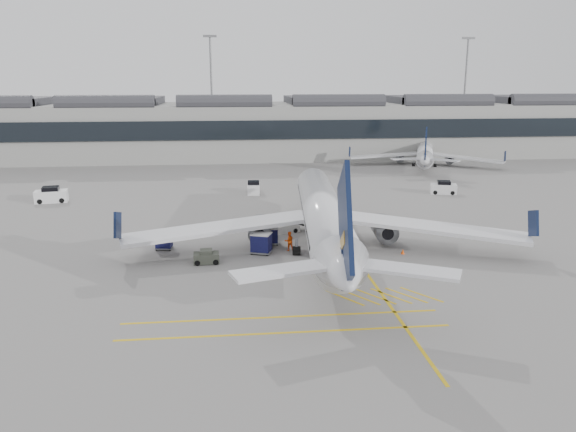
{
  "coord_description": "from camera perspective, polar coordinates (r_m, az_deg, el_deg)",
  "views": [
    {
      "loc": [
        -1.39,
        -45.97,
        16.13
      ],
      "look_at": [
        3.77,
        2.99,
        4.0
      ],
      "focal_mm": 35.0,
      "sensor_mm": 36.0,
      "label": 1
    }
  ],
  "objects": [
    {
      "name": "terminal",
      "position": [
        118.33,
        -5.39,
        8.94
      ],
      "size": [
        200.0,
        20.45,
        12.4
      ],
      "color": "#9E9E99",
      "rests_on": "ground"
    },
    {
      "name": "ground",
      "position": [
        48.74,
        -4.06,
        -5.52
      ],
      "size": [
        220.0,
        220.0,
        0.0
      ],
      "primitive_type": "plane",
      "color": "gray",
      "rests_on": "ground"
    },
    {
      "name": "baggage_cart_a",
      "position": [
        51.94,
        3.77,
        -3.18
      ],
      "size": [
        1.97,
        1.76,
        1.78
      ],
      "rotation": [
        0.0,
        0.0,
        -0.24
      ],
      "color": "gray",
      "rests_on": "ground"
    },
    {
      "name": "safety_cone_nose",
      "position": [
        72.88,
        3.53,
        1.24
      ],
      "size": [
        0.39,
        0.39,
        0.54
      ],
      "primitive_type": "cone",
      "color": "#F24C0A",
      "rests_on": "ground"
    },
    {
      "name": "baggage_cart_b",
      "position": [
        52.92,
        -2.73,
        -2.72
      ],
      "size": [
        2.3,
        2.11,
        1.98
      ],
      "rotation": [
        0.0,
        0.0,
        -0.36
      ],
      "color": "gray",
      "rests_on": "ground"
    },
    {
      "name": "belt_loader",
      "position": [
        60.0,
        -0.99,
        -1.15
      ],
      "size": [
        5.24,
        3.03,
        2.08
      ],
      "rotation": [
        0.0,
        0.0,
        0.34
      ],
      "color": "silver",
      "rests_on": "ground"
    },
    {
      "name": "airliner_far",
      "position": [
        109.52,
        13.74,
        6.27
      ],
      "size": [
        27.07,
        30.0,
        8.32
      ],
      "rotation": [
        0.0,
        0.0,
        -0.34
      ],
      "color": "silver",
      "rests_on": "ground"
    },
    {
      "name": "ramp_agent_b",
      "position": [
        53.83,
        0.11,
        -2.56
      ],
      "size": [
        1.0,
        0.83,
        1.86
      ],
      "primitive_type": "imported",
      "rotation": [
        0.0,
        0.0,
        3.29
      ],
      "color": "#F74E0D",
      "rests_on": "ground"
    },
    {
      "name": "light_masts",
      "position": [
        131.98,
        -6.3,
        13.05
      ],
      "size": [
        113.0,
        0.6,
        25.45
      ],
      "color": "slate",
      "rests_on": "ground"
    },
    {
      "name": "service_van_left",
      "position": [
        81.19,
        -22.92,
        1.96
      ],
      "size": [
        4.35,
        2.65,
        2.1
      ],
      "rotation": [
        0.0,
        0.0,
        0.16
      ],
      "color": "white",
      "rests_on": "ground"
    },
    {
      "name": "airliner_main",
      "position": [
        53.79,
        3.63,
        -0.01
      ],
      "size": [
        38.23,
        41.92,
        11.15
      ],
      "rotation": [
        0.0,
        0.0,
        -0.09
      ],
      "color": "silver",
      "rests_on": "ground"
    },
    {
      "name": "safety_cone_engine",
      "position": [
        54.01,
        11.59,
        -3.55
      ],
      "size": [
        0.36,
        0.36,
        0.5
      ],
      "primitive_type": "cone",
      "color": "#F24C0A",
      "rests_on": "ground"
    },
    {
      "name": "service_van_right",
      "position": [
        83.4,
        15.52,
        2.76
      ],
      "size": [
        3.94,
        2.67,
        1.85
      ],
      "rotation": [
        0.0,
        0.0,
        -0.26
      ],
      "color": "white",
      "rests_on": "ground"
    },
    {
      "name": "apron_markings",
      "position": [
        59.35,
        5.28,
        -1.98
      ],
      "size": [
        0.25,
        60.0,
        0.01
      ],
      "primitive_type": "cube",
      "color": "gold",
      "rests_on": "ground"
    },
    {
      "name": "baggage_cart_d",
      "position": [
        55.55,
        -12.49,
        -2.42
      ],
      "size": [
        1.73,
        1.48,
        1.67
      ],
      "rotation": [
        0.0,
        0.0,
        -0.12
      ],
      "color": "gray",
      "rests_on": "ground"
    },
    {
      "name": "pushback_tug",
      "position": [
        50.79,
        -8.29,
        -4.16
      ],
      "size": [
        2.3,
        1.48,
        1.26
      ],
      "rotation": [
        0.0,
        0.0,
        0.04
      ],
      "color": "#484C41",
      "rests_on": "ground"
    },
    {
      "name": "ramp_agent_a",
      "position": [
        55.16,
        4.03,
        -2.2
      ],
      "size": [
        0.78,
        0.79,
        1.83
      ],
      "primitive_type": "imported",
      "rotation": [
        0.0,
        0.0,
        0.83
      ],
      "color": "orange",
      "rests_on": "ground"
    },
    {
      "name": "baggage_cart_c",
      "position": [
        55.9,
        -1.81,
        -1.95
      ],
      "size": [
        1.74,
        1.48,
        1.72
      ],
      "rotation": [
        0.0,
        0.0,
        -0.08
      ],
      "color": "gray",
      "rests_on": "ground"
    },
    {
      "name": "service_van_mid",
      "position": [
        80.72,
        -3.52,
        2.87
      ],
      "size": [
        1.91,
        3.55,
        1.78
      ],
      "rotation": [
        0.0,
        0.0,
        1.52
      ],
      "color": "white",
      "rests_on": "ground"
    }
  ]
}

